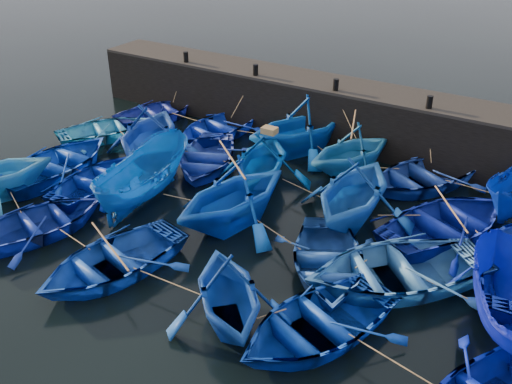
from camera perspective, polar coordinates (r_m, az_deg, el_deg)
The scene contains 32 objects.
ground at distance 18.50m, azimuth -5.26°, elevation -5.99°, with size 120.00×120.00×0.00m, color black.
quay_wall at distance 26.04m, azimuth 8.58°, elevation 7.71°, with size 26.00×2.50×2.50m, color black.
quay_top at distance 25.60m, azimuth 8.80°, elevation 10.44°, with size 26.00×2.50×0.12m, color black.
bollard_0 at distance 28.73m, azimuth -7.02°, elevation 13.26°, with size 0.24×0.24×0.50m, color black.
bollard_1 at distance 26.50m, azimuth -0.05°, elevation 12.12°, with size 0.24×0.24×0.50m, color black.
bollard_2 at distance 24.72m, azimuth 7.99°, elevation 10.58°, with size 0.24×0.24×0.50m, color black.
bollard_3 at distance 23.49m, azimuth 16.96°, elevation 8.60°, with size 0.24×0.24×0.50m, color black.
boat_0 at distance 28.71m, azimuth -9.79°, elevation 7.94°, with size 3.08×4.31×0.89m, color navy.
boat_1 at distance 26.40m, azimuth -3.97°, elevation 6.50°, with size 3.37×4.72×0.98m, color #102EB2.
boat_2 at distance 24.49m, azimuth 4.36°, elevation 6.64°, with size 4.21×4.88×2.57m, color #0648A5.
boat_3 at distance 22.98m, azimuth 9.50°, elevation 4.18°, with size 3.53×4.10×2.16m, color #1B67A9.
boat_4 at distance 22.83m, azimuth 16.25°, elevation 1.62°, with size 3.55×4.96×1.03m, color navy.
boat_6 at distance 27.11m, azimuth -14.81°, elevation 6.10°, with size 3.12×4.36×0.91m, color #3081CE.
boat_7 at distance 24.19m, azimuth -10.68°, elevation 5.91°, with size 4.20×4.88×2.57m, color #1943A6.
boat_8 at distance 23.50m, azimuth -5.07°, elevation 3.46°, with size 3.32×4.64×0.96m, color #233CA4.
boat_9 at distance 21.72m, azimuth 0.63°, elevation 3.28°, with size 3.75×4.35×2.29m, color #044CA6.
boat_10 at distance 19.61m, azimuth 9.87°, elevation 0.22°, with size 4.17×4.83×2.54m, color #1450AE.
boat_11 at distance 19.91m, azimuth 18.62°, elevation -2.94°, with size 3.75×5.24×1.09m, color navy.
boat_13 at distance 24.16m, azimuth -19.20°, elevation 2.78°, with size 3.75×5.24×1.09m, color #08329F.
boat_14 at distance 22.58m, azimuth -15.58°, elevation 1.23°, with size 3.10×4.34×0.90m, color #05249D.
boat_15 at distance 21.14m, azimuth -11.19°, elevation 1.45°, with size 1.92×5.11×1.98m, color #094999.
boat_16 at distance 19.12m, azimuth -2.34°, elevation -0.16°, with size 4.14×4.80×2.53m, color #0843BB.
boat_17 at distance 17.37m, azimuth 7.12°, elevation -6.82°, with size 3.29×4.59×0.95m, color navy.
boat_18 at distance 17.22m, azimuth 13.81°, elevation -7.47°, with size 4.02×5.62×1.17m, color #2F6AB7.
boat_19 at distance 16.49m, azimuth 23.65°, elevation -9.92°, with size 1.71×4.54×1.76m, color #05129C.
boat_21 at distance 20.37m, azimuth -20.84°, elevation -2.83°, with size 3.28×4.59×0.95m, color navy.
boat_22 at distance 17.76m, azimuth -14.24°, elevation -6.60°, with size 3.45×4.82×1.00m, color #103B9D.
boat_23 at distance 15.20m, azimuth -2.85°, elevation -9.97°, with size 3.37×3.91×2.06m, color #0D3C93.
boat_24 at distance 15.16m, azimuth 6.07°, elevation -12.87°, with size 3.47×4.85×1.01m, color #073298.
wooden_crate at distance 21.06m, azimuth 1.36°, elevation 6.18°, with size 0.55×0.40×0.23m, color olive.
mooring_ropes at distance 21.39m, azimuth 2.68°, elevation 1.95°, with size 17.13×11.90×2.10m.
loose_oars at distance 19.03m, azimuth 3.77°, elevation 1.22°, with size 10.27×11.99×1.59m.
Camera 1 is at (9.39, -11.92, 10.59)m, focal length 40.00 mm.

